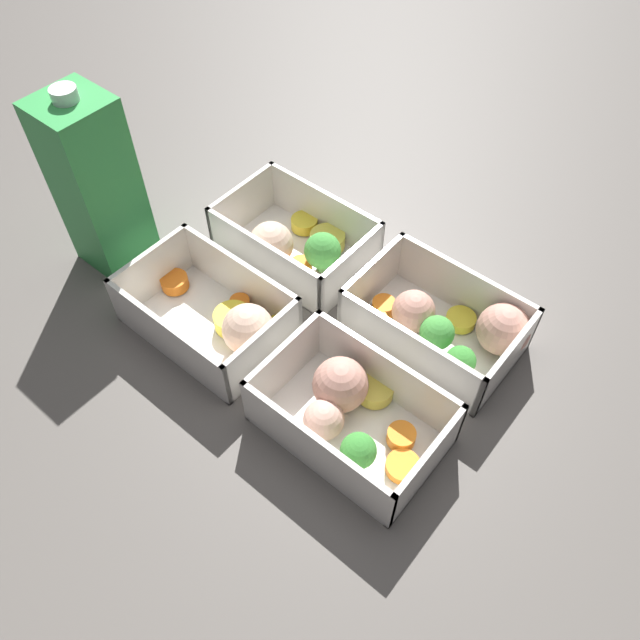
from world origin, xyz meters
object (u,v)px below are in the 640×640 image
(container_far_left, at_px, (348,410))
(container_near_left, at_px, (448,326))
(container_near_right, at_px, (295,244))
(juice_carton, at_px, (97,185))
(container_far_right, at_px, (224,320))

(container_far_left, bearing_deg, container_near_left, -96.94)
(container_near_right, height_order, juice_carton, juice_carton)
(container_near_left, height_order, container_near_right, same)
(container_near_left, xyz_separation_m, container_far_left, (0.02, 0.13, -0.00))
(container_near_right, bearing_deg, container_far_left, 143.81)
(container_near_left, bearing_deg, container_far_right, 37.38)
(container_near_right, height_order, container_far_left, same)
(container_near_left, relative_size, container_far_right, 0.98)
(container_far_left, distance_m, juice_carton, 0.34)
(container_near_right, xyz_separation_m, container_far_left, (-0.17, 0.13, 0.00))
(container_far_left, bearing_deg, container_far_right, -1.04)
(container_far_left, height_order, juice_carton, juice_carton)
(container_far_left, xyz_separation_m, juice_carton, (0.33, -0.01, 0.07))
(container_near_left, distance_m, juice_carton, 0.37)
(container_far_right, bearing_deg, container_far_left, 178.96)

